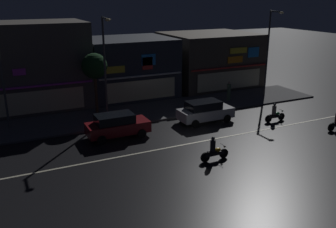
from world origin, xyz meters
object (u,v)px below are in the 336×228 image
object	(u,v)px
streetlamp_west	(1,67)
streetlamp_mid	(105,61)
streetlamp_east	(269,48)
motorcycle_opposite_lane	(275,114)
motorcycle_lead	(214,150)
traffic_cone	(196,118)
parked_car_trailing	(117,125)
pedestrian_on_sidewalk	(229,92)
parked_car_near_kerb	(205,111)

from	to	relation	value
streetlamp_west	streetlamp_mid	size ratio (longest dim) A/B	1.00
streetlamp_west	streetlamp_mid	distance (m)	7.22
streetlamp_east	motorcycle_opposite_lane	size ratio (longest dim) A/B	4.21
motorcycle_lead	traffic_cone	xyz separation A→B (m)	(2.61, 6.78, -0.36)
motorcycle_opposite_lane	traffic_cone	bearing A→B (deg)	149.18
traffic_cone	motorcycle_opposite_lane	bearing A→B (deg)	-26.77
parked_car_trailing	traffic_cone	size ratio (longest dim) A/B	7.82
streetlamp_east	pedestrian_on_sidewalk	bearing A→B (deg)	176.70
motorcycle_lead	streetlamp_east	bearing A→B (deg)	-132.22
streetlamp_east	motorcycle_lead	distance (m)	16.30
streetlamp_west	parked_car_near_kerb	distance (m)	15.07
parked_car_near_kerb	streetlamp_east	bearing A→B (deg)	22.13
streetlamp_mid	parked_car_near_kerb	bearing A→B (deg)	-27.33
streetlamp_mid	parked_car_trailing	xyz separation A→B (m)	(-0.44, -3.65, -3.83)
motorcycle_opposite_lane	pedestrian_on_sidewalk	bearing A→B (deg)	86.20
parked_car_near_kerb	motorcycle_lead	distance (m)	7.08
streetlamp_west	streetlamp_mid	xyz separation A→B (m)	(7.15, -1.00, 0.02)
streetlamp_mid	pedestrian_on_sidewalk	bearing A→B (deg)	2.12
parked_car_trailing	motorcycle_opposite_lane	distance (m)	12.29
streetlamp_west	parked_car_near_kerb	size ratio (longest dim) A/B	1.81
streetlamp_west	streetlamp_mid	world-z (taller)	streetlamp_mid
motorcycle_lead	motorcycle_opposite_lane	distance (m)	9.04
streetlamp_east	streetlamp_west	bearing A→B (deg)	177.99
motorcycle_lead	motorcycle_opposite_lane	size ratio (longest dim) A/B	1.00
streetlamp_mid	pedestrian_on_sidewalk	xyz separation A→B (m)	(11.63, 0.43, -3.74)
streetlamp_west	motorcycle_lead	world-z (taller)	streetlamp_west
streetlamp_east	parked_car_near_kerb	distance (m)	10.50
motorcycle_opposite_lane	traffic_cone	world-z (taller)	motorcycle_opposite_lane
streetlamp_west	traffic_cone	bearing A→B (deg)	-16.80
pedestrian_on_sidewalk	parked_car_near_kerb	size ratio (longest dim) A/B	0.41
streetlamp_mid	traffic_cone	size ratio (longest dim) A/B	14.22
streetlamp_east	traffic_cone	distance (m)	11.07
streetlamp_mid	motorcycle_opposite_lane	world-z (taller)	streetlamp_mid
streetlamp_west	parked_car_trailing	size ratio (longest dim) A/B	1.81
streetlamp_west	parked_car_trailing	bearing A→B (deg)	-34.75
streetlamp_mid	parked_car_trailing	distance (m)	5.31
streetlamp_mid	parked_car_near_kerb	xyz separation A→B (m)	(6.72, -3.47, -3.83)
streetlamp_east	motorcycle_lead	bearing A→B (deg)	-140.64
parked_car_trailing	motorcycle_lead	world-z (taller)	parked_car_trailing
streetlamp_east	pedestrian_on_sidewalk	size ratio (longest dim) A/B	4.52
pedestrian_on_sidewalk	parked_car_trailing	xyz separation A→B (m)	(-12.07, -4.08, -0.10)
streetlamp_mid	motorcycle_opposite_lane	distance (m)	13.64
pedestrian_on_sidewalk	motorcycle_lead	distance (m)	13.04
parked_car_trailing	motorcycle_opposite_lane	bearing A→B (deg)	-10.03
streetlamp_mid	traffic_cone	bearing A→B (deg)	-26.12
motorcycle_opposite_lane	streetlamp_west	bearing A→B (deg)	156.09
streetlamp_east	parked_car_near_kerb	xyz separation A→B (m)	(-9.02, -3.67, -3.93)
pedestrian_on_sidewalk	motorcycle_opposite_lane	bearing A→B (deg)	105.97
streetlamp_west	pedestrian_on_sidewalk	bearing A→B (deg)	-1.73
streetlamp_mid	motorcycle_opposite_lane	xyz separation A→B (m)	(11.66, -5.79, -4.07)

